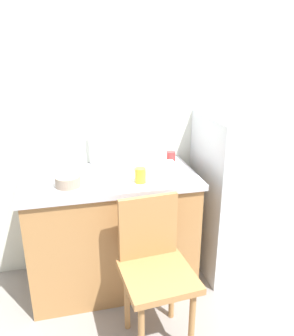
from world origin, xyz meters
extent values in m
cube|color=silver|center=(0.00, 1.00, 1.34)|extent=(4.80, 0.10, 2.68)
cube|color=#A87542|center=(-0.33, 0.65, 0.41)|extent=(1.14, 0.60, 0.83)
cube|color=#B7B7BC|center=(-0.33, 0.65, 0.85)|extent=(1.18, 0.64, 0.04)
cylinder|color=#B7B7BC|center=(-0.42, 0.90, 1.00)|extent=(0.02, 0.02, 0.26)
cube|color=silver|center=(0.66, 0.65, 0.62)|extent=(0.58, 0.61, 1.24)
cylinder|color=#A87542|center=(-0.28, -0.14, 0.23)|extent=(0.04, 0.04, 0.45)
cylinder|color=#A87542|center=(0.01, -0.11, 0.23)|extent=(0.04, 0.04, 0.45)
cylinder|color=#A87542|center=(-0.31, 0.16, 0.23)|extent=(0.04, 0.04, 0.45)
cylinder|color=#A87542|center=(-0.01, 0.19, 0.23)|extent=(0.04, 0.04, 0.45)
cube|color=#A87542|center=(-0.15, 0.02, 0.47)|extent=(0.43, 0.43, 0.04)
cube|color=#A87542|center=(-0.16, 0.21, 0.69)|extent=(0.36, 0.06, 0.40)
cube|color=white|center=(0.01, 0.64, 0.89)|extent=(0.28, 0.20, 0.05)
cylinder|color=gray|center=(-0.61, 0.52, 0.90)|extent=(0.16, 0.16, 0.07)
cylinder|color=yellow|center=(-0.15, 0.48, 0.91)|extent=(0.07, 0.07, 0.10)
cylinder|color=red|center=(0.15, 0.77, 0.92)|extent=(0.07, 0.07, 0.10)
camera|label=1|loc=(-0.58, -1.50, 1.71)|focal=36.06mm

